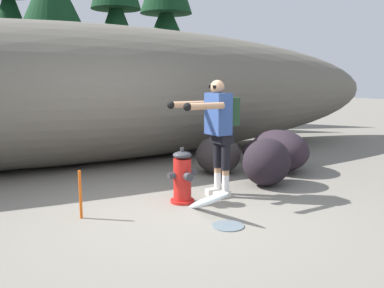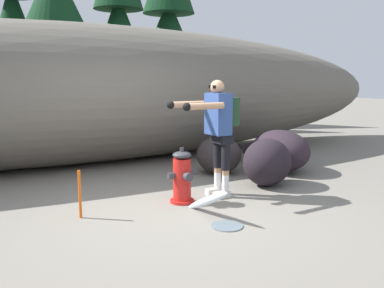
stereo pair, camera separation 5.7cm
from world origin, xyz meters
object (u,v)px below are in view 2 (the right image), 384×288
at_px(boulder_large, 280,150).
at_px(utility_worker, 218,124).
at_px(boulder_small, 267,162).
at_px(boulder_mid, 219,155).
at_px(fire_hydrant, 182,178).
at_px(boulder_outlier, 259,151).
at_px(survey_stake, 80,194).

bearing_deg(boulder_large, utility_worker, -156.38).
xyz_separation_m(utility_worker, boulder_small, (1.02, 0.13, -0.68)).
xyz_separation_m(utility_worker, boulder_mid, (0.82, 1.21, -0.72)).
distance_m(fire_hydrant, boulder_mid, 1.87).
height_order(fire_hydrant, boulder_large, fire_hydrant).
distance_m(boulder_mid, boulder_outlier, 1.39).
bearing_deg(fire_hydrant, boulder_mid, 40.79).
distance_m(fire_hydrant, boulder_outlier, 3.21).
distance_m(boulder_mid, survey_stake, 3.04).
bearing_deg(utility_worker, boulder_large, -157.34).
distance_m(boulder_small, survey_stake, 3.01).
height_order(fire_hydrant, boulder_mid, fire_hydrant).
height_order(boulder_large, boulder_outlier, boulder_large).
distance_m(fire_hydrant, survey_stake, 1.39).
bearing_deg(boulder_outlier, utility_worker, -141.74).
xyz_separation_m(fire_hydrant, boulder_large, (2.54, 0.87, 0.02)).
bearing_deg(boulder_mid, fire_hydrant, -139.21).
bearing_deg(survey_stake, boulder_large, 11.57).
height_order(utility_worker, boulder_small, utility_worker).
relative_size(fire_hydrant, boulder_small, 0.84).
bearing_deg(boulder_small, boulder_outlier, 54.53).
bearing_deg(boulder_mid, utility_worker, -124.24).
distance_m(boulder_outlier, survey_stake, 4.43).
xyz_separation_m(boulder_mid, boulder_small, (0.20, -1.08, 0.04)).
distance_m(fire_hydrant, boulder_small, 1.62).
height_order(boulder_mid, boulder_small, boulder_small).
bearing_deg(boulder_outlier, fire_hydrant, -148.13).
bearing_deg(survey_stake, boulder_outlier, 21.65).
bearing_deg(utility_worker, boulder_mid, -125.21).
xyz_separation_m(boulder_large, survey_stake, (-3.93, -0.80, -0.08)).
bearing_deg(fire_hydrant, utility_worker, 1.34).
height_order(boulder_mid, survey_stake, boulder_mid).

